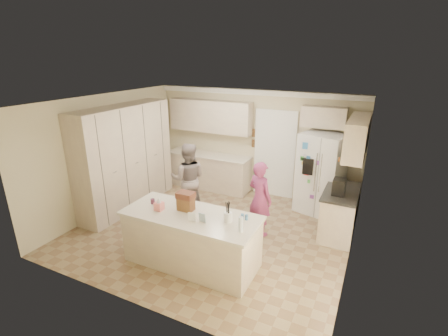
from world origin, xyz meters
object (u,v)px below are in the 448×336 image
at_px(coffee_maker, 339,187).
at_px(dollhouse_body, 186,204).
at_px(tissue_box, 159,206).
at_px(teen_boy, 188,179).
at_px(teen_girl, 260,199).
at_px(island_base, 192,240).
at_px(utensil_crock, 228,217).
at_px(refrigerator, 321,174).

bearing_deg(coffee_maker, dollhouse_body, -140.71).
relative_size(coffee_maker, tissue_box, 2.14).
relative_size(teen_boy, teen_girl, 1.07).
relative_size(island_base, utensil_crock, 14.67).
height_order(coffee_maker, utensil_crock, coffee_maker).
bearing_deg(coffee_maker, teen_girl, -161.01).
xyz_separation_m(utensil_crock, tissue_box, (-1.20, -0.15, -0.00)).
xyz_separation_m(dollhouse_body, teen_girl, (0.83, 1.33, -0.29)).
bearing_deg(island_base, teen_boy, 123.16).
xyz_separation_m(coffee_maker, utensil_crock, (-1.40, -1.85, -0.07)).
distance_m(refrigerator, coffee_maker, 1.14).
height_order(refrigerator, coffee_maker, refrigerator).
bearing_deg(tissue_box, island_base, 10.30).
bearing_deg(refrigerator, coffee_maker, -48.82).
bearing_deg(island_base, utensil_crock, 4.40).
xyz_separation_m(tissue_box, teen_boy, (-0.50, 1.70, -0.19)).
height_order(refrigerator, utensil_crock, refrigerator).
bearing_deg(teen_girl, refrigerator, -97.60).
distance_m(refrigerator, utensil_crock, 3.00).
height_order(tissue_box, teen_boy, teen_boy).
height_order(coffee_maker, teen_boy, teen_boy).
xyz_separation_m(coffee_maker, dollhouse_body, (-2.20, -1.80, -0.03)).
bearing_deg(refrigerator, teen_girl, -105.40).
distance_m(island_base, teen_boy, 1.95).
relative_size(utensil_crock, teen_girl, 0.10).
bearing_deg(utensil_crock, tissue_box, -172.87).
bearing_deg(island_base, dollhouse_body, 146.31).
xyz_separation_m(refrigerator, utensil_crock, (-0.90, -2.86, 0.10)).
xyz_separation_m(island_base, tissue_box, (-0.55, -0.10, 0.56)).
height_order(dollhouse_body, teen_girl, teen_girl).
bearing_deg(teen_boy, coffee_maker, 161.20).
relative_size(island_base, dollhouse_body, 8.46).
bearing_deg(refrigerator, dollhouse_body, -106.25).
bearing_deg(island_base, tissue_box, -169.70).
height_order(coffee_maker, tissue_box, coffee_maker).
height_order(refrigerator, dollhouse_body, refrigerator).
bearing_deg(teen_girl, teen_boy, 16.99).
relative_size(refrigerator, tissue_box, 12.86).
bearing_deg(utensil_crock, coffee_maker, 52.88).
relative_size(utensil_crock, teen_boy, 0.09).
bearing_deg(teen_girl, island_base, 87.17).
height_order(refrigerator, teen_girl, refrigerator).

